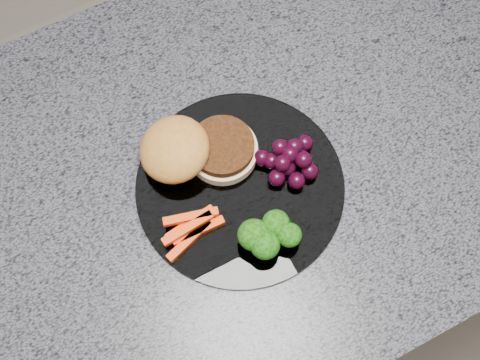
% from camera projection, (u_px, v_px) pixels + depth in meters
% --- Properties ---
extents(island_cabinet, '(1.20, 0.60, 0.86)m').
position_uv_depth(island_cabinet, '(279.00, 235.00, 1.30)').
color(island_cabinet, '#512E1B').
rests_on(island_cabinet, ground).
extents(countertop, '(1.20, 0.60, 0.04)m').
position_uv_depth(countertop, '(297.00, 138.00, 0.88)').
color(countertop, '#53545E').
rests_on(countertop, island_cabinet).
extents(plate, '(0.26, 0.26, 0.01)m').
position_uv_depth(plate, '(240.00, 187.00, 0.83)').
color(plate, white).
rests_on(plate, countertop).
extents(burger, '(0.16, 0.13, 0.05)m').
position_uv_depth(burger, '(192.00, 151.00, 0.82)').
color(burger, beige).
rests_on(burger, plate).
extents(carrot_sticks, '(0.08, 0.05, 0.02)m').
position_uv_depth(carrot_sticks, '(191.00, 228.00, 0.80)').
color(carrot_sticks, '#F83A04').
rests_on(carrot_sticks, plate).
extents(broccoli, '(0.07, 0.05, 0.05)m').
position_uv_depth(broccoli, '(268.00, 235.00, 0.78)').
color(broccoli, '#5E9235').
rests_on(broccoli, plate).
extents(grape_bunch, '(0.08, 0.07, 0.04)m').
position_uv_depth(grape_bunch, '(289.00, 160.00, 0.82)').
color(grape_bunch, black).
rests_on(grape_bunch, plate).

